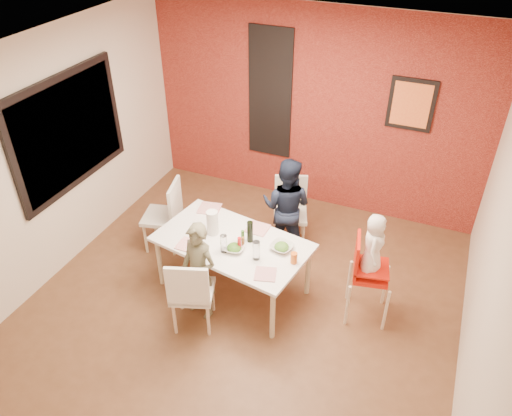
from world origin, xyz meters
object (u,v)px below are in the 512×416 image
at_px(dining_table, 232,246).
at_px(chair_far, 290,206).
at_px(child_near, 199,271).
at_px(chair_near, 191,292).
at_px(chair_left, 167,212).
at_px(high_chair, 366,271).
at_px(wine_bottle, 250,232).
at_px(paper_towel_roll, 212,223).
at_px(toddler, 373,245).
at_px(child_far, 286,207).

height_order(dining_table, chair_far, chair_far).
bearing_deg(child_near, chair_near, -72.37).
bearing_deg(dining_table, chair_left, 159.54).
relative_size(high_chair, wine_bottle, 3.98).
height_order(chair_near, chair_left, chair_left).
xyz_separation_m(dining_table, paper_towel_roll, (-0.25, 0.05, 0.20)).
xyz_separation_m(chair_near, wine_bottle, (0.31, 0.77, 0.29)).
bearing_deg(dining_table, toddler, 7.55).
height_order(child_far, paper_towel_roll, child_far).
distance_m(high_chair, wine_bottle, 1.26).
xyz_separation_m(chair_far, chair_left, (-1.33, -0.74, 0.03)).
bearing_deg(paper_towel_roll, chair_near, -81.04).
distance_m(chair_left, paper_towel_roll, 0.93).
xyz_separation_m(high_chair, wine_bottle, (-1.24, -0.10, 0.21)).
xyz_separation_m(child_far, toddler, (1.15, -0.71, 0.29)).
bearing_deg(child_near, dining_table, 81.64).
xyz_separation_m(dining_table, chair_near, (-0.14, -0.69, -0.11)).
bearing_deg(wine_bottle, dining_table, -155.95).
bearing_deg(chair_left, chair_near, 26.03).
relative_size(toddler, wine_bottle, 2.80).
bearing_deg(child_far, toddler, 147.25).
relative_size(dining_table, chair_near, 1.93).
bearing_deg(toddler, chair_far, 43.10).
distance_m(child_near, paper_towel_roll, 0.57).
bearing_deg(high_chair, chair_left, 73.36).
distance_m(chair_near, chair_left, 1.43).
height_order(dining_table, child_near, child_near).
bearing_deg(child_near, chair_far, 86.00).
xyz_separation_m(child_near, toddler, (1.61, 0.65, 0.36)).
height_order(dining_table, high_chair, high_chair).
relative_size(child_near, paper_towel_roll, 4.02).
height_order(chair_left, wine_bottle, same).
xyz_separation_m(chair_far, paper_towel_roll, (-0.52, -1.08, 0.33)).
height_order(chair_near, toddler, toddler).
xyz_separation_m(high_chair, paper_towel_roll, (-1.67, -0.13, 0.22)).
bearing_deg(child_near, high_chair, 33.20).
bearing_deg(dining_table, chair_far, 76.64).
bearing_deg(paper_towel_roll, dining_table, -11.07).
distance_m(chair_far, chair_left, 1.52).
distance_m(chair_near, wine_bottle, 0.88).
bearing_deg(chair_near, chair_far, -121.73).
distance_m(chair_far, paper_towel_roll, 1.25).
relative_size(chair_far, high_chair, 0.88).
height_order(high_chair, paper_towel_roll, high_chair).
bearing_deg(wine_bottle, chair_left, 165.63).
relative_size(chair_far, wine_bottle, 3.51).
relative_size(dining_table, chair_left, 1.90).
bearing_deg(paper_towel_roll, chair_far, 64.28).
xyz_separation_m(child_near, child_far, (0.46, 1.35, 0.07)).
relative_size(toddler, paper_towel_roll, 2.45).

